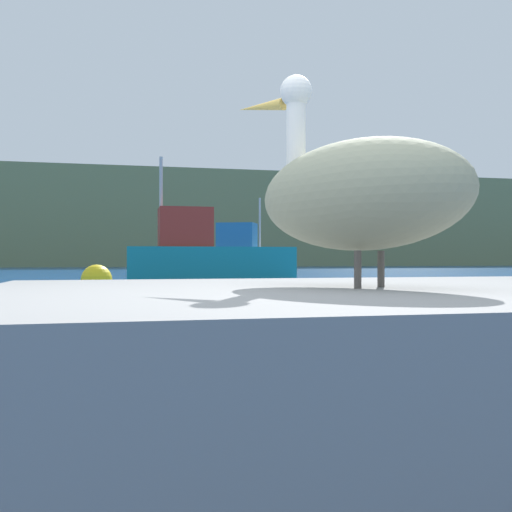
{
  "coord_description": "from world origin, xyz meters",
  "views": [
    {
      "loc": [
        -0.17,
        -1.89,
        0.93
      ],
      "look_at": [
        4.75,
        19.59,
        0.99
      ],
      "focal_mm": 40.71,
      "sensor_mm": 36.0,
      "label": 1
    }
  ],
  "objects": [
    {
      "name": "pier_dock",
      "position": [
        0.8,
        0.39,
        0.4
      ],
      "size": [
        3.12,
        2.24,
        0.8
      ],
      "primitive_type": "cube",
      "color": "gray",
      "rests_on": "ground"
    },
    {
      "name": "hillside_backdrop",
      "position": [
        0.0,
        63.82,
        4.98
      ],
      "size": [
        140.0,
        15.43,
        9.96
      ],
      "primitive_type": "cube",
      "color": "#6B7A51",
      "rests_on": "ground"
    },
    {
      "name": "fishing_boat_white",
      "position": [
        6.21,
        33.58,
        1.05
      ],
      "size": [
        7.43,
        4.97,
        4.61
      ],
      "rotation": [
        0.0,
        0.0,
        -0.42
      ],
      "color": "white",
      "rests_on": "ground"
    },
    {
      "name": "fishing_boat_teal",
      "position": [
        2.73,
        19.01,
        0.95
      ],
      "size": [
        5.96,
        1.94,
        4.53
      ],
      "rotation": [
        0.0,
        0.0,
        3.14
      ],
      "color": "teal",
      "rests_on": "ground"
    },
    {
      "name": "pelican",
      "position": [
        0.79,
        0.4,
        1.21
      ],
      "size": [
        0.95,
        1.2,
        0.97
      ],
      "rotation": [
        0.0,
        0.0,
        2.13
      ],
      "color": "gray",
      "rests_on": "pier_dock"
    },
    {
      "name": "mooring_buoy",
      "position": [
        -0.82,
        12.97,
        0.38
      ],
      "size": [
        0.76,
        0.76,
        0.76
      ],
      "primitive_type": "sphere",
      "color": "yellow",
      "rests_on": "ground"
    }
  ]
}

